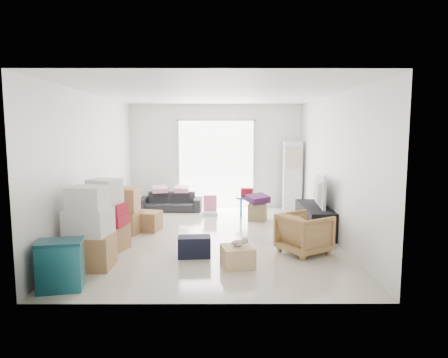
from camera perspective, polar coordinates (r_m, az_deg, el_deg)
name	(u,v)px	position (r m, az deg, el deg)	size (l,w,h in m)	color
room_shell	(214,167)	(7.51, -1.48, 1.79)	(4.98, 6.48, 3.18)	beige
sliding_door	(216,160)	(10.48, -1.12, 2.68)	(2.10, 0.04, 2.33)	white
ac_tower	(292,176)	(10.34, 9.72, 0.48)	(0.45, 0.30, 1.75)	white
tv_console	(315,219)	(8.18, 12.81, -5.62)	(0.48, 1.61, 0.54)	black
television	(315,203)	(8.12, 12.87, -3.32)	(1.00, 0.58, 0.13)	black
sofa	(170,199)	(10.21, -7.66, -2.78)	(1.58, 0.46, 0.62)	#28282D
pillow_left	(159,184)	(10.20, -9.20, -0.71)	(0.39, 0.31, 0.12)	#F6B3CD
pillow_right	(182,184)	(10.16, -6.05, -0.68)	(0.38, 0.30, 0.13)	#F6B3CD
armchair	(304,232)	(6.77, 11.41, -7.37)	(0.71, 0.67, 0.73)	#A47949
storage_bins	(60,265)	(5.59, -22.33, -11.30)	(0.63, 0.50, 0.64)	#165259
box_stack_a	(89,232)	(6.24, -18.72, -7.14)	(0.68, 0.59, 1.22)	olive
box_stack_b	(106,220)	(7.03, -16.53, -5.62)	(0.75, 0.75, 1.22)	olive
box_stack_c	(125,211)	(8.14, -14.01, -4.49)	(0.71, 0.64, 0.90)	olive
loose_box	(148,221)	(8.29, -10.79, -5.92)	(0.47, 0.47, 0.39)	olive
duffel_bag	(194,247)	(6.53, -4.27, -9.61)	(0.52, 0.31, 0.33)	black
ottoman	(258,212)	(9.09, 4.82, -4.68)	(0.39, 0.39, 0.39)	#8D7C52
blanket	(258,200)	(9.04, 4.84, -3.04)	(0.43, 0.43, 0.14)	#461C46
kids_table	(247,196)	(9.46, 3.26, -2.45)	(0.54, 0.54, 0.67)	blue
toy_walker	(210,209)	(9.66, -2.02, -4.36)	(0.38, 0.34, 0.47)	silver
wood_crate	(238,256)	(6.08, 1.95, -10.99)	(0.46, 0.46, 0.30)	tan
plush_bunny	(239,243)	(6.03, 2.22, -9.06)	(0.25, 0.15, 0.13)	#B2ADA8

